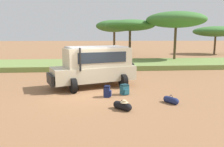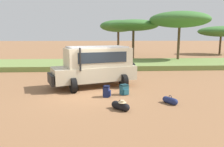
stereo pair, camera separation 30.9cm
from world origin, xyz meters
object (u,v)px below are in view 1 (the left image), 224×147
duffel_bag_low_black_case (122,106)px  duffel_bag_soft_canvas (171,100)px  backpack_beside_front_wheel (107,92)px  acacia_tree_left_mid (130,25)px  safari_vehicle (95,65)px  acacia_tree_centre_back (176,20)px  acacia_tree_right_mid (216,31)px  backpack_cluster_center (125,90)px  acacia_tree_far_left (114,26)px

duffel_bag_low_black_case → duffel_bag_soft_canvas: 2.42m
backpack_beside_front_wheel → acacia_tree_left_mid: (4.09, 17.45, 4.15)m
safari_vehicle → acacia_tree_centre_back: (9.37, 11.63, 3.61)m
backpack_beside_front_wheel → acacia_tree_centre_back: acacia_tree_centre_back is taller
acacia_tree_right_mid → acacia_tree_centre_back: bearing=-134.3°
duffel_bag_low_black_case → acacia_tree_left_mid: bearing=79.5°
duffel_bag_soft_canvas → acacia_tree_centre_back: 17.19m
backpack_beside_front_wheel → duffel_bag_low_black_case: bearing=-76.0°
backpack_cluster_center → acacia_tree_far_left: size_ratio=0.08×
acacia_tree_far_left → acacia_tree_centre_back: size_ratio=0.96×
duffel_bag_soft_canvas → acacia_tree_left_mid: 19.29m
backpack_beside_front_wheel → acacia_tree_left_mid: 18.40m
duffel_bag_low_black_case → acacia_tree_right_mid: acacia_tree_right_mid is taller
duffel_bag_low_black_case → acacia_tree_centre_back: acacia_tree_centre_back is taller
safari_vehicle → duffel_bag_soft_canvas: size_ratio=7.37×
backpack_cluster_center → duffel_bag_low_black_case: bearing=-100.4°
duffel_bag_low_black_case → acacia_tree_far_left: size_ratio=0.11×
acacia_tree_far_left → acacia_tree_left_mid: size_ratio=0.97×
safari_vehicle → duffel_bag_low_black_case: size_ratio=7.20×
backpack_cluster_center → duffel_bag_low_black_case: size_ratio=0.73×
duffel_bag_soft_canvas → acacia_tree_left_mid: bearing=86.1°
backpack_cluster_center → acacia_tree_left_mid: size_ratio=0.08×
acacia_tree_left_mid → backpack_beside_front_wheel: bearing=-103.2°
acacia_tree_centre_back → acacia_tree_right_mid: 17.16m
safari_vehicle → backpack_beside_front_wheel: (0.57, -2.45, -1.02)m
acacia_tree_left_mid → duffel_bag_low_black_case: bearing=-100.5°
acacia_tree_centre_back → acacia_tree_left_mid: bearing=144.5°
duffel_bag_soft_canvas → acacia_tree_right_mid: (17.95, 27.66, 3.78)m
acacia_tree_left_mid → acacia_tree_right_mid: (16.68, 8.90, -0.50)m
backpack_beside_front_wheel → duffel_bag_soft_canvas: bearing=-25.0°
acacia_tree_far_left → backpack_cluster_center: bearing=-94.5°
backpack_cluster_center → acacia_tree_centre_back: 16.47m
safari_vehicle → backpack_beside_front_wheel: safari_vehicle is taller
backpack_beside_front_wheel → duffel_bag_low_black_case: 2.06m
safari_vehicle → acacia_tree_centre_back: bearing=51.1°
backpack_cluster_center → acacia_tree_left_mid: (3.15, 17.06, 4.16)m
backpack_beside_front_wheel → duffel_bag_low_black_case: backpack_beside_front_wheel is taller
safari_vehicle → backpack_cluster_center: size_ratio=9.92×
safari_vehicle → duffel_bag_low_black_case: bearing=-76.5°
backpack_beside_front_wheel → duffel_bag_soft_canvas: size_ratio=0.78×
acacia_tree_far_left → acacia_tree_centre_back: 15.58m
safari_vehicle → backpack_beside_front_wheel: 2.72m
duffel_bag_low_black_case → acacia_tree_right_mid: (20.27, 28.35, 3.76)m
acacia_tree_left_mid → duffel_bag_soft_canvas: bearing=-93.9°
backpack_cluster_center → acacia_tree_right_mid: bearing=52.6°
duffel_bag_low_black_case → acacia_tree_far_left: 31.08m
acacia_tree_centre_back → backpack_beside_front_wheel: bearing=-122.0°
backpack_cluster_center → acacia_tree_right_mid: 32.87m
acacia_tree_centre_back → acacia_tree_right_mid: (11.96, 12.26, -0.98)m
duffel_bag_soft_canvas → acacia_tree_centre_back: size_ratio=0.11×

